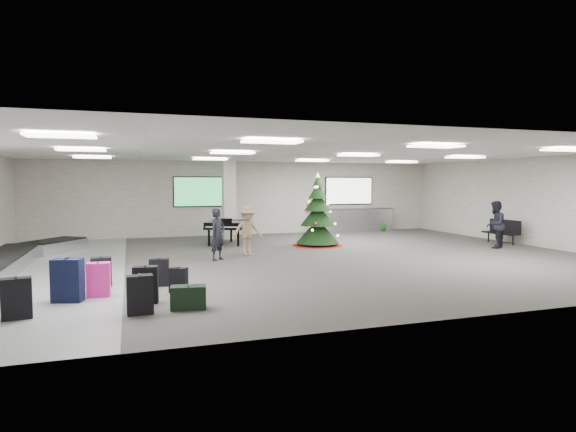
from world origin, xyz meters
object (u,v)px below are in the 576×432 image
object	(u,v)px
christmas_tree	(318,221)
traveler_bench	(495,225)
bench	(503,230)
potted_plant_right	(382,222)
baggage_carousel	(5,265)
service_counter	(352,220)
potted_plant_left	(317,225)
pink_suitcase	(99,280)
traveler_b	(248,231)
grand_piano	(227,225)
traveler_a	(218,234)

from	to	relation	value
christmas_tree	traveler_bench	world-z (taller)	christmas_tree
bench	potted_plant_right	world-z (taller)	bench
baggage_carousel	service_counter	size ratio (longest dim) A/B	2.40
baggage_carousel	service_counter	world-z (taller)	service_counter
potted_plant_left	pink_suitcase	bearing A→B (deg)	-131.86
service_counter	potted_plant_right	xyz separation A→B (m)	(1.51, -0.17, -0.12)
pink_suitcase	bench	xyz separation A→B (m)	(13.91, 4.30, 0.16)
potted_plant_left	potted_plant_right	bearing A→B (deg)	7.59
service_counter	bench	size ratio (longest dim) A/B	2.78
service_counter	traveler_b	distance (m)	8.45
service_counter	pink_suitcase	size ratio (longest dim) A/B	5.69
traveler_b	traveler_bench	world-z (taller)	traveler_bench
christmas_tree	potted_plant_right	world-z (taller)	christmas_tree
grand_piano	potted_plant_left	size ratio (longest dim) A/B	2.58
potted_plant_left	potted_plant_right	distance (m)	3.52
grand_piano	traveler_a	world-z (taller)	traveler_a
bench	potted_plant_left	xyz separation A→B (m)	(-5.44, 5.16, -0.09)
pink_suitcase	service_counter	bearing A→B (deg)	47.93
grand_piano	traveler_a	size ratio (longest dim) A/B	1.41
pink_suitcase	potted_plant_left	size ratio (longest dim) A/B	0.85
service_counter	grand_piano	size ratio (longest dim) A/B	1.88
service_counter	traveler_b	bearing A→B (deg)	-138.45
traveler_bench	potted_plant_left	xyz separation A→B (m)	(-4.25, 6.10, -0.41)
service_counter	christmas_tree	xyz separation A→B (m)	(-3.36, -4.15, 0.36)
baggage_carousel	traveler_a	distance (m)	5.50
traveler_bench	potted_plant_right	xyz separation A→B (m)	(-0.76, 6.56, -0.40)
christmas_tree	grand_piano	world-z (taller)	christmas_tree
service_counter	traveler_a	xyz separation A→B (m)	(-7.39, -6.30, 0.22)
pink_suitcase	potted_plant_left	bearing A→B (deg)	52.09
bench	traveler_bench	size ratio (longest dim) A/B	0.88
baggage_carousel	traveler_bench	world-z (taller)	traveler_bench
traveler_bench	potted_plant_right	size ratio (longest dim) A/B	1.94
traveler_b	potted_plant_left	distance (m)	6.60
baggage_carousel	potted_plant_right	bearing A→B (deg)	24.58
christmas_tree	grand_piano	size ratio (longest dim) A/B	1.23
christmas_tree	bench	size ratio (longest dim) A/B	1.82
baggage_carousel	bench	distance (m)	16.32
traveler_a	bench	bearing A→B (deg)	-37.47
bench	traveler_bench	world-z (taller)	traveler_bench
traveler_bench	baggage_carousel	bearing A→B (deg)	-36.78
traveler_bench	potted_plant_left	bearing A→B (deg)	-91.91
pink_suitcase	traveler_a	world-z (taller)	traveler_a
baggage_carousel	potted_plant_left	xyz separation A→B (m)	(10.86, 6.10, 0.21)
potted_plant_left	potted_plant_right	size ratio (longest dim) A/B	0.98
traveler_b	service_counter	bearing A→B (deg)	30.69
baggage_carousel	traveler_b	size ratio (longest dim) A/B	6.25
potted_plant_right	potted_plant_left	bearing A→B (deg)	-172.41
pink_suitcase	christmas_tree	size ratio (longest dim) A/B	0.27
traveler_a	traveler_b	bearing A→B (deg)	-7.06
baggage_carousel	traveler_a	world-z (taller)	traveler_a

